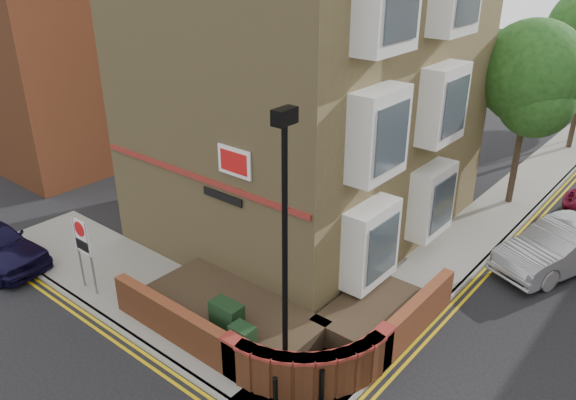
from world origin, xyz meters
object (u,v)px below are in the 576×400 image
at_px(zone_sign, 83,243).
at_px(silver_car_near, 561,247).
at_px(lamppost, 285,258).
at_px(utility_cabinet_large, 227,324).

distance_m(zone_sign, silver_car_near, 13.92).
relative_size(lamppost, utility_cabinet_large, 5.25).
bearing_deg(silver_car_near, zone_sign, -112.73).
height_order(utility_cabinet_large, silver_car_near, silver_car_near).
bearing_deg(utility_cabinet_large, silver_car_near, 60.49).
xyz_separation_m(utility_cabinet_large, zone_sign, (-4.70, -0.80, 0.92)).
xyz_separation_m(lamppost, silver_car_near, (3.21, 9.13, -2.61)).
xyz_separation_m(lamppost, zone_sign, (-6.60, -0.70, -1.70)).
height_order(lamppost, utility_cabinet_large, lamppost).
height_order(lamppost, zone_sign, lamppost).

